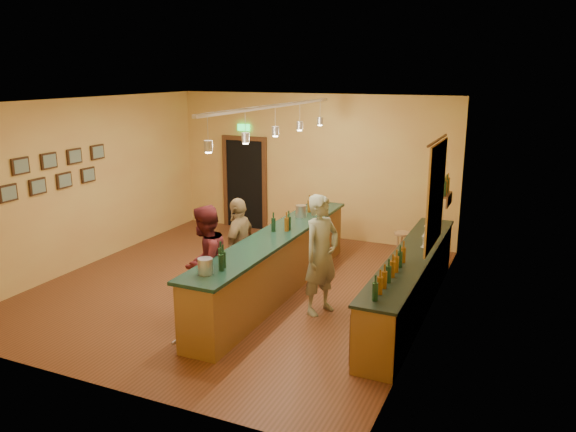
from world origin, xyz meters
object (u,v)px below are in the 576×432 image
at_px(back_counter, 411,282).
at_px(tasting_bar, 276,259).
at_px(bar_stool, 403,240).
at_px(customer_b, 240,246).
at_px(customer_a, 205,263).
at_px(bartender, 321,255).

relative_size(back_counter, tasting_bar, 0.89).
bearing_deg(bar_stool, customer_b, -131.88).
xyz_separation_m(back_counter, customer_a, (-2.78, -1.50, 0.40)).
relative_size(tasting_bar, customer_b, 3.06).
bearing_deg(back_counter, bar_stool, 106.10).
height_order(bartender, customer_a, bartender).
bearing_deg(customer_b, customer_a, -4.43).
bearing_deg(tasting_bar, bartender, -23.07).
relative_size(customer_a, customer_b, 1.06).
relative_size(tasting_bar, bar_stool, 7.50).
xyz_separation_m(back_counter, bartender, (-1.27, -0.59, 0.45)).
distance_m(bartender, customer_a, 1.76).
height_order(back_counter, customer_b, customer_b).
xyz_separation_m(customer_a, bar_stool, (2.20, 3.52, -0.35)).
distance_m(tasting_bar, customer_a, 1.46).
relative_size(back_counter, bar_stool, 6.69).
xyz_separation_m(bartender, bar_stool, (0.69, 2.61, -0.40)).
xyz_separation_m(back_counter, tasting_bar, (-2.24, -0.18, 0.12)).
relative_size(customer_b, bar_stool, 2.45).
height_order(tasting_bar, customer_a, customer_a).
height_order(customer_a, bar_stool, customer_a).
bearing_deg(bartender, customer_b, 105.99).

